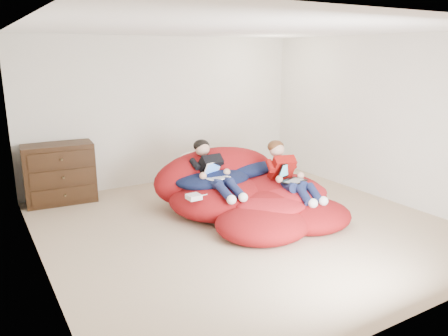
% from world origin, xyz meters
% --- Properties ---
extents(room_shell, '(5.10, 5.10, 2.77)m').
position_xyz_m(room_shell, '(0.00, 0.00, 0.22)').
color(room_shell, tan).
rests_on(room_shell, ground).
extents(dresser, '(1.05, 0.61, 0.91)m').
position_xyz_m(dresser, '(-1.90, 2.23, 0.45)').
color(dresser, '#311D0D').
rests_on(dresser, ground).
extents(beanbag_pile, '(2.41, 2.40, 0.93)m').
position_xyz_m(beanbag_pile, '(0.33, 0.41, 0.27)').
color(beanbag_pile, maroon).
rests_on(beanbag_pile, ground).
extents(cream_pillow, '(0.49, 0.31, 0.31)m').
position_xyz_m(cream_pillow, '(-0.15, 1.26, 0.62)').
color(cream_pillow, white).
rests_on(cream_pillow, beanbag_pile).
extents(older_boy, '(0.33, 1.14, 0.67)m').
position_xyz_m(older_boy, '(-0.16, 0.59, 0.67)').
color(older_boy, black).
rests_on(older_boy, beanbag_pile).
extents(younger_boy, '(0.40, 1.11, 0.72)m').
position_xyz_m(younger_boy, '(0.75, 0.07, 0.63)').
color(younger_boy, '#9B110D').
rests_on(younger_boy, beanbag_pile).
extents(laptop_white, '(0.34, 0.37, 0.21)m').
position_xyz_m(laptop_white, '(-0.16, 0.49, 0.62)').
color(laptop_white, white).
rests_on(laptop_white, older_boy).
extents(laptop_black, '(0.40, 0.42, 0.24)m').
position_xyz_m(laptop_black, '(0.75, -0.00, 0.57)').
color(laptop_black, black).
rests_on(laptop_black, younger_boy).
extents(power_adapter, '(0.17, 0.17, 0.06)m').
position_xyz_m(power_adapter, '(-0.61, 0.28, 0.42)').
color(power_adapter, white).
rests_on(power_adapter, beanbag_pile).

